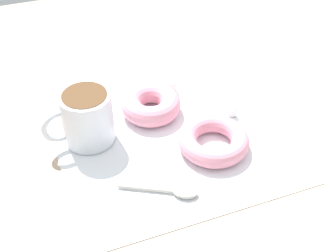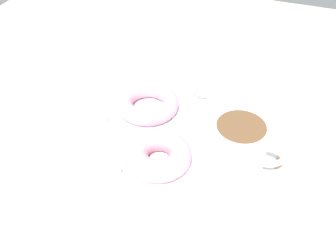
{
  "view_description": "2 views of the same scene",
  "coord_description": "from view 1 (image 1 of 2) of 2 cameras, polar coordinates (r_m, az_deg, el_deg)",
  "views": [
    {
      "loc": [
        -20.2,
        -51.41,
        51.64
      ],
      "look_at": [
        -1.31,
        2.45,
        2.3
      ],
      "focal_mm": 50.0,
      "sensor_mm": 36.0,
      "label": 1
    },
    {
      "loc": [
        -17.38,
        45.68,
        43.27
      ],
      "look_at": [
        -1.31,
        2.45,
        2.3
      ],
      "focal_mm": 40.0,
      "sensor_mm": 36.0,
      "label": 2
    }
  ],
  "objects": [
    {
      "name": "napkin",
      "position": [
        0.77,
        0.0,
        -1.21
      ],
      "size": [
        36.76,
        36.76,
        0.3
      ],
      "primitive_type": "cube",
      "rotation": [
        0.0,
        0.0,
        0.02
      ],
      "color": "white",
      "rests_on": "ground_plane"
    },
    {
      "name": "spoon",
      "position": [
        0.68,
        0.94,
        -7.96
      ],
      "size": [
        11.11,
        6.66,
        0.9
      ],
      "color": "#B7B2A8",
      "rests_on": "napkin"
    },
    {
      "name": "coffee_cup",
      "position": [
        0.74,
        -9.96,
        1.11
      ],
      "size": [
        11.5,
        8.15,
        8.79
      ],
      "color": "silver",
      "rests_on": "napkin"
    },
    {
      "name": "sugar_cube",
      "position": [
        0.86,
        0.21,
        5.0
      ],
      "size": [
        1.98,
        1.98,
        1.98
      ],
      "primitive_type": "cube",
      "color": "white",
      "rests_on": "napkin"
    },
    {
      "name": "donut_far",
      "position": [
        0.8,
        -2.1,
        2.63
      ],
      "size": [
        10.31,
        10.31,
        3.56
      ],
      "primitive_type": "torus",
      "color": "pink",
      "rests_on": "napkin"
    },
    {
      "name": "donut_near_cup",
      "position": [
        0.74,
        5.59,
        -1.78
      ],
      "size": [
        11.26,
        11.26,
        2.93
      ],
      "primitive_type": "torus",
      "color": "pink",
      "rests_on": "napkin"
    },
    {
      "name": "sugar_cube_extra",
      "position": [
        0.81,
        7.64,
        1.88
      ],
      "size": [
        1.72,
        1.72,
        1.72
      ],
      "primitive_type": "cube",
      "color": "white",
      "rests_on": "napkin"
    },
    {
      "name": "ground_plane",
      "position": [
        0.76,
        1.54,
        -2.8
      ],
      "size": [
        120.0,
        120.0,
        2.0
      ],
      "primitive_type": "cube",
      "color": "tan"
    }
  ]
}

